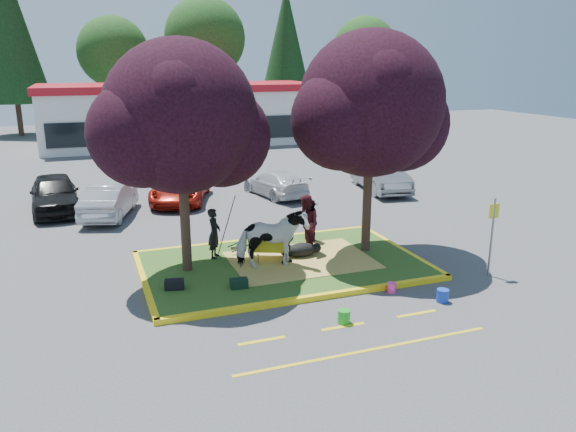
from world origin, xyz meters
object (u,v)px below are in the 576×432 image
object	(u,v)px
handler	(214,233)
bucket_blue	(443,296)
bucket_green	(344,317)
sign_post	(492,229)
car_black	(55,194)
car_silver	(109,200)
wheelbarrow	(268,243)
cow	(272,239)
bucket_pink	(392,288)
calf	(302,250)

from	to	relation	value
handler	bucket_blue	size ratio (longest dim) A/B	4.59
handler	bucket_green	size ratio (longest dim) A/B	4.76
handler	sign_post	xyz separation A→B (m)	(7.17, -3.88, 0.48)
bucket_blue	car_black	distance (m)	16.29
car_silver	wheelbarrow	bearing A→B (deg)	137.38
handler	bucket_green	bearing A→B (deg)	-133.22
handler	sign_post	distance (m)	8.17
cow	car_black	xyz separation A→B (m)	(-6.17, 9.59, -0.24)
sign_post	bucket_green	world-z (taller)	sign_post
sign_post	bucket_green	bearing A→B (deg)	-166.46
wheelbarrow	car_silver	size ratio (longest dim) A/B	0.49
bucket_blue	car_silver	size ratio (longest dim) A/B	0.08
handler	bucket_blue	xyz separation A→B (m)	(4.82, -4.99, -0.76)
sign_post	handler	bearing A→B (deg)	151.01
bucket_green	car_silver	bearing A→B (deg)	111.44
cow	bucket_pink	bearing A→B (deg)	-132.12
cow	bucket_green	xyz separation A→B (m)	(0.52, -3.77, -0.85)
calf	handler	xyz separation A→B (m)	(-2.54, 0.87, 0.56)
wheelbarrow	handler	bearing A→B (deg)	177.40
calf	bucket_blue	distance (m)	4.71
calf	bucket_green	xyz separation A→B (m)	(-0.64, -4.34, -0.20)
cow	wheelbarrow	xyz separation A→B (m)	(0.12, 0.71, -0.34)
wheelbarrow	car_silver	xyz separation A→B (m)	(-4.23, 7.31, 0.00)
car_silver	sign_post	bearing A→B (deg)	150.72
calf	car_black	distance (m)	11.63
bucket_pink	bucket_blue	distance (m)	1.35
cow	bucket_blue	size ratio (longest dim) A/B	6.05
cow	car_black	distance (m)	11.40
wheelbarrow	bucket_blue	xyz separation A→B (m)	(3.32, -4.26, -0.50)
handler	bucket_green	world-z (taller)	handler
calf	sign_post	distance (m)	5.62
handler	car_silver	world-z (taller)	handler
calf	sign_post	xyz separation A→B (m)	(4.63, -3.01, 1.05)
calf	wheelbarrow	size ratio (longest dim) A/B	0.49
car_silver	bucket_pink	bearing A→B (deg)	139.41
bucket_pink	car_silver	world-z (taller)	car_silver
wheelbarrow	bucket_blue	size ratio (longest dim) A/B	5.90
bucket_pink	car_silver	xyz separation A→B (m)	(-6.64, 10.58, 0.54)
calf	bucket_pink	xyz separation A→B (m)	(1.36, -3.12, -0.23)
sign_post	bucket_blue	size ratio (longest dim) A/B	6.82
sign_post	car_silver	world-z (taller)	sign_post
bucket_pink	car_black	bearing A→B (deg)	125.58
cow	sign_post	bearing A→B (deg)	-109.62
sign_post	bucket_blue	distance (m)	2.88
handler	bucket_pink	bearing A→B (deg)	-108.89
car_black	car_silver	xyz separation A→B (m)	(2.05, -1.57, -0.10)
calf	bucket_pink	world-z (taller)	calf
wheelbarrow	sign_post	size ratio (longest dim) A/B	0.87
cow	bucket_blue	xyz separation A→B (m)	(3.44, -3.55, -0.84)
calf	bucket_green	world-z (taller)	calf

